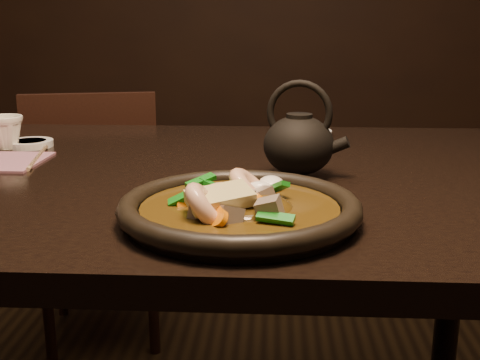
# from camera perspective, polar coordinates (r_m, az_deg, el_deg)

# --- Properties ---
(table) EXTENTS (1.60, 0.90, 0.75)m
(table) POSITION_cam_1_polar(r_m,az_deg,el_deg) (1.10, -11.91, -2.80)
(table) COLOR black
(table) RESTS_ON floor
(chair) EXTENTS (0.46, 0.46, 0.81)m
(chair) POSITION_cam_1_polar(r_m,az_deg,el_deg) (1.88, -13.35, -2.87)
(chair) COLOR black
(chair) RESTS_ON floor
(plate) EXTENTS (0.31, 0.31, 0.03)m
(plate) POSITION_cam_1_polar(r_m,az_deg,el_deg) (0.77, -0.03, -2.81)
(plate) COLOR black
(plate) RESTS_ON table
(stirfry) EXTENTS (0.16, 0.20, 0.07)m
(stirfry) POSITION_cam_1_polar(r_m,az_deg,el_deg) (0.77, -0.28, -2.32)
(stirfry) COLOR #3D290B
(stirfry) RESTS_ON plate
(soy_dish) EXTENTS (0.09, 0.09, 0.01)m
(soy_dish) POSITION_cam_1_polar(r_m,az_deg,el_deg) (1.31, -19.30, 3.28)
(soy_dish) COLOR white
(soy_dish) RESTS_ON table
(saucer_right) EXTENTS (0.12, 0.12, 0.01)m
(saucer_right) POSITION_cam_1_polar(r_m,az_deg,el_deg) (1.37, 6.27, 4.48)
(saucer_right) COLOR white
(saucer_right) RESTS_ON table
(tea_cup) EXTENTS (0.07, 0.07, 0.07)m
(tea_cup) POSITION_cam_1_polar(r_m,az_deg,el_deg) (1.29, -21.39, 4.31)
(tea_cup) COLOR white
(tea_cup) RESTS_ON table
(chopsticks) EXTENTS (0.06, 0.26, 0.01)m
(chopsticks) POSITION_cam_1_polar(r_m,az_deg,el_deg) (1.22, -18.37, 2.41)
(chopsticks) COLOR tan
(chopsticks) RESTS_ON table
(teapot) EXTENTS (0.14, 0.12, 0.16)m
(teapot) POSITION_cam_1_polar(r_m,az_deg,el_deg) (0.99, 5.63, 3.61)
(teapot) COLOR black
(teapot) RESTS_ON table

